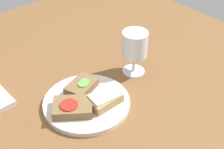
# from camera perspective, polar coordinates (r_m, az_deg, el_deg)

# --- Properties ---
(wooden_table) EXTENTS (1.40, 1.40, 0.03)m
(wooden_table) POSITION_cam_1_polar(r_m,az_deg,el_deg) (0.97, -2.99, -4.06)
(wooden_table) COLOR brown
(wooden_table) RESTS_ON ground
(plate) EXTENTS (0.25, 0.25, 0.02)m
(plate) POSITION_cam_1_polar(r_m,az_deg,el_deg) (0.91, -4.66, -5.16)
(plate) COLOR silver
(plate) RESTS_ON wooden_table
(sandwich_with_tomato) EXTENTS (0.13, 0.13, 0.03)m
(sandwich_with_tomato) POSITION_cam_1_polar(r_m,az_deg,el_deg) (0.87, -7.23, -5.92)
(sandwich_with_tomato) COLOR brown
(sandwich_with_tomato) RESTS_ON plate
(sandwich_with_cheese) EXTENTS (0.10, 0.06, 0.03)m
(sandwich_with_cheese) POSITION_cam_1_polar(r_m,az_deg,el_deg) (0.89, -1.42, -4.55)
(sandwich_with_cheese) COLOR #A88456
(sandwich_with_cheese) RESTS_ON plate
(sandwich_with_cucumber) EXTENTS (0.11, 0.09, 0.03)m
(sandwich_with_cucumber) POSITION_cam_1_polar(r_m,az_deg,el_deg) (0.94, -5.55, -2.15)
(sandwich_with_cucumber) COLOR brown
(sandwich_with_cucumber) RESTS_ON plate
(wine_glass) EXTENTS (0.08, 0.08, 0.15)m
(wine_glass) POSITION_cam_1_polar(r_m,az_deg,el_deg) (0.98, 4.33, 5.12)
(wine_glass) COLOR white
(wine_glass) RESTS_ON wooden_table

